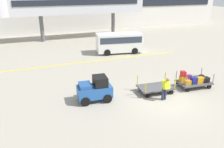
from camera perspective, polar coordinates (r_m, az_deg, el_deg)
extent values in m
plane|color=#A8A08E|center=(14.70, 13.22, -6.62)|extent=(120.00, 120.00, 0.00)
cube|color=yellow|center=(21.93, -5.02, 3.20)|extent=(18.86, 0.46, 0.01)
cube|color=silver|center=(37.50, -9.50, 17.48)|extent=(52.90, 2.40, 9.10)
cube|color=silver|center=(31.48, -8.49, 17.13)|extent=(17.86, 2.20, 2.60)
cube|color=#1E232D|center=(30.36, -8.00, 17.40)|extent=(16.07, 0.08, 0.70)
cylinder|color=#59595B|center=(31.12, -17.19, 10.86)|extent=(0.50, 0.50, 3.37)
cylinder|color=#59595B|center=(33.23, 0.27, 12.36)|extent=(0.50, 0.50, 3.37)
cube|color=#2659A5|center=(14.15, -4.40, -4.36)|extent=(2.17, 1.25, 0.70)
cube|color=black|center=(13.96, -3.01, -1.77)|extent=(0.87, 1.04, 0.60)
cube|color=#225095|center=(13.86, -6.79, -2.88)|extent=(0.76, 0.98, 0.24)
cylinder|color=black|center=(14.66, -7.43, -5.06)|extent=(0.57, 0.22, 0.56)
cylinder|color=black|center=(13.74, -6.68, -6.91)|extent=(0.57, 0.22, 0.56)
cylinder|color=black|center=(14.90, -2.24, -4.44)|extent=(0.57, 0.22, 0.56)
cylinder|color=black|center=(14.00, -1.15, -6.20)|extent=(0.57, 0.22, 0.56)
cube|color=#4C4C4F|center=(15.60, 10.88, -3.29)|extent=(2.39, 1.56, 0.08)
cylinder|color=gold|center=(15.55, 6.43, -1.54)|extent=(0.06, 0.06, 0.70)
cylinder|color=gold|center=(14.48, 8.40, -3.41)|extent=(0.06, 0.06, 0.70)
cylinder|color=gold|center=(16.45, 13.23, -0.70)|extent=(0.06, 0.06, 0.70)
cylinder|color=gold|center=(15.44, 15.55, -2.38)|extent=(0.06, 0.06, 0.70)
cylinder|color=black|center=(15.82, 7.06, -3.50)|extent=(0.33, 0.12, 0.32)
cylinder|color=black|center=(14.84, 8.89, -5.31)|extent=(0.33, 0.12, 0.32)
cylinder|color=black|center=(16.54, 12.56, -2.73)|extent=(0.33, 0.12, 0.32)
cylinder|color=black|center=(15.62, 14.64, -4.39)|extent=(0.33, 0.12, 0.32)
cylinder|color=#333333|center=(15.01, 5.76, -4.08)|extent=(0.70, 0.10, 0.05)
cube|color=#4C4C4F|center=(17.13, 19.85, -1.96)|extent=(2.39, 1.56, 0.08)
cylinder|color=gray|center=(16.89, 15.85, -0.37)|extent=(0.06, 0.06, 0.70)
cylinder|color=gray|center=(15.91, 18.26, -1.99)|extent=(0.06, 0.06, 0.70)
cylinder|color=gray|center=(18.08, 21.54, 0.35)|extent=(0.06, 0.06, 0.70)
cylinder|color=gray|center=(17.17, 24.10, -1.11)|extent=(0.06, 0.06, 0.70)
cylinder|color=black|center=(17.17, 16.29, -2.19)|extent=(0.33, 0.12, 0.32)
cylinder|color=black|center=(16.28, 18.50, -3.75)|extent=(0.33, 0.12, 0.32)
cylinder|color=black|center=(18.14, 20.90, -1.51)|extent=(0.33, 0.12, 0.32)
cylinder|color=black|center=(17.29, 23.22, -2.94)|extent=(0.33, 0.12, 0.32)
cylinder|color=#333333|center=(16.32, 15.57, -2.66)|extent=(0.70, 0.10, 0.05)
cube|color=orange|center=(16.83, 17.30, -1.14)|extent=(0.43, 0.34, 0.42)
cube|color=orange|center=(16.44, 18.48, -2.01)|extent=(0.45, 0.37, 0.31)
cube|color=#8C338C|center=(17.15, 18.54, -0.85)|extent=(0.43, 0.29, 0.43)
cube|color=navy|center=(16.69, 19.90, -1.58)|extent=(0.46, 0.31, 0.45)
cube|color=#99999E|center=(17.44, 19.90, -0.74)|extent=(0.57, 0.36, 0.38)
cube|color=orange|center=(16.98, 21.14, -1.45)|extent=(0.57, 0.34, 0.41)
cube|color=black|center=(17.72, 21.36, -0.73)|extent=(0.43, 0.29, 0.30)
cube|color=black|center=(17.28, 22.41, -1.34)|extent=(0.53, 0.38, 0.35)
cube|color=red|center=(16.69, 17.44, 0.08)|extent=(0.40, 0.42, 0.35)
cylinder|color=#2D334C|center=(14.61, 12.63, -4.95)|extent=(0.16, 0.16, 0.82)
cylinder|color=#2D334C|center=(14.74, 13.21, -4.77)|extent=(0.16, 0.16, 0.82)
cube|color=#D1E51E|center=(14.33, 13.41, -2.57)|extent=(0.46, 0.48, 0.61)
sphere|color=#8C6647|center=(14.11, 13.86, -1.37)|extent=(0.22, 0.22, 0.22)
cube|color=white|center=(24.55, 1.80, 7.98)|extent=(5.03, 2.58, 1.90)
cube|color=#2D3847|center=(24.46, 1.81, 8.89)|extent=(4.65, 2.56, 0.64)
cylinder|color=black|center=(23.60, -1.22, 5.42)|extent=(0.71, 0.34, 0.68)
cylinder|color=black|center=(24.33, 5.70, 5.80)|extent=(0.71, 0.34, 0.68)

